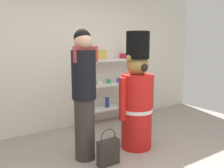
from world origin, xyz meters
TOP-DOWN VIEW (x-y plane):
  - back_wall at (0.00, 2.20)m, footprint 6.40×0.12m
  - merchandise_shelf at (0.89, 1.98)m, footprint 1.34×0.35m
  - teddy_bear_guard at (0.46, 0.71)m, footprint 0.63×0.47m
  - person_shopper at (-0.36, 0.81)m, footprint 0.33×0.32m
  - shopping_bag at (-0.19, 0.49)m, footprint 0.29×0.11m

SIDE VIEW (x-z plane):
  - shopping_bag at x=-0.19m, z-range -0.06..0.42m
  - teddy_bear_guard at x=0.46m, z-range -0.09..1.63m
  - merchandise_shelf at x=0.89m, z-range 0.01..1.59m
  - person_shopper at x=-0.36m, z-range 0.06..1.79m
  - back_wall at x=0.00m, z-range 0.00..2.60m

